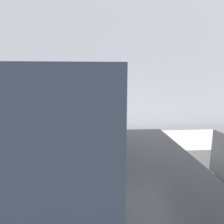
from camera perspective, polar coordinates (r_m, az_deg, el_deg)
name	(u,v)px	position (r m, az deg, el deg)	size (l,w,h in m)	color
sidewalk	(95,150)	(4.39, -5.73, -12.36)	(24.00, 2.80, 0.14)	#BCB7AD
building_facade	(95,43)	(6.09, -5.72, 21.45)	(24.00, 0.30, 5.92)	gray
parking_meter	(112,113)	(2.99, 0.00, -0.28)	(0.21, 0.12, 1.60)	#2D2D30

